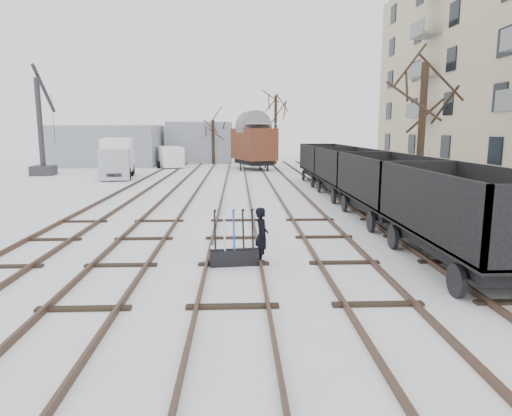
% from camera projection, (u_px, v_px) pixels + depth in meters
% --- Properties ---
extents(ground, '(120.00, 120.00, 0.00)m').
position_uv_depth(ground, '(234.00, 265.00, 12.25)').
color(ground, white).
rests_on(ground, ground).
extents(tracks, '(13.90, 52.00, 0.16)m').
position_uv_depth(tracks, '(236.00, 193.00, 25.71)').
color(tracks, black).
rests_on(tracks, ground).
extents(shed_left, '(10.00, 8.00, 4.10)m').
position_uv_depth(shed_left, '(110.00, 145.00, 46.84)').
color(shed_left, '#9198A3').
rests_on(shed_left, ground).
extents(shed_right, '(7.00, 6.00, 4.50)m').
position_uv_depth(shed_right, '(201.00, 142.00, 51.11)').
color(shed_right, '#9198A3').
rests_on(shed_right, ground).
extents(ground_frame, '(1.34, 0.56, 1.49)m').
position_uv_depth(ground_frame, '(234.00, 255.00, 12.22)').
color(ground_frame, black).
rests_on(ground_frame, ground).
extents(worker, '(0.40, 0.58, 1.54)m').
position_uv_depth(worker, '(262.00, 236.00, 12.26)').
color(worker, black).
rests_on(worker, ground).
extents(freight_wagon_a, '(2.54, 6.36, 2.60)m').
position_uv_depth(freight_wagon_a, '(465.00, 231.00, 11.79)').
color(freight_wagon_a, black).
rests_on(freight_wagon_a, ground).
extents(freight_wagon_b, '(2.54, 6.36, 2.60)m').
position_uv_depth(freight_wagon_b, '(386.00, 196.00, 18.09)').
color(freight_wagon_b, black).
rests_on(freight_wagon_b, ground).
extents(freight_wagon_c, '(2.54, 6.36, 2.60)m').
position_uv_depth(freight_wagon_c, '(348.00, 179.00, 24.39)').
color(freight_wagon_c, black).
rests_on(freight_wagon_c, ground).
extents(freight_wagon_d, '(2.54, 6.36, 2.60)m').
position_uv_depth(freight_wagon_d, '(325.00, 169.00, 30.70)').
color(freight_wagon_d, black).
rests_on(freight_wagon_d, ground).
extents(box_van_wagon, '(4.46, 6.03, 4.12)m').
position_uv_depth(box_van_wagon, '(253.00, 143.00, 41.53)').
color(box_van_wagon, black).
rests_on(box_van_wagon, ground).
extents(lorry, '(2.85, 6.74, 2.96)m').
position_uv_depth(lorry, '(117.00, 157.00, 34.60)').
color(lorry, black).
rests_on(lorry, ground).
extents(panel_van, '(3.17, 4.87, 1.98)m').
position_uv_depth(panel_van, '(170.00, 157.00, 44.18)').
color(panel_van, white).
rests_on(panel_van, ground).
extents(crane, '(1.87, 5.06, 8.59)m').
position_uv_depth(crane, '(43.00, 147.00, 36.41)').
color(crane, '#2E2D33').
rests_on(crane, ground).
extents(tree_near, '(0.30, 0.30, 6.30)m').
position_uv_depth(tree_near, '(421.00, 140.00, 19.03)').
color(tree_near, black).
rests_on(tree_near, ground).
extents(tree_far_left, '(0.30, 0.30, 4.65)m').
position_uv_depth(tree_far_left, '(213.00, 142.00, 48.09)').
color(tree_far_left, black).
rests_on(tree_far_left, ground).
extents(tree_far_right, '(0.30, 0.30, 7.10)m').
position_uv_depth(tree_far_right, '(276.00, 130.00, 47.55)').
color(tree_far_right, black).
rests_on(tree_far_right, ground).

